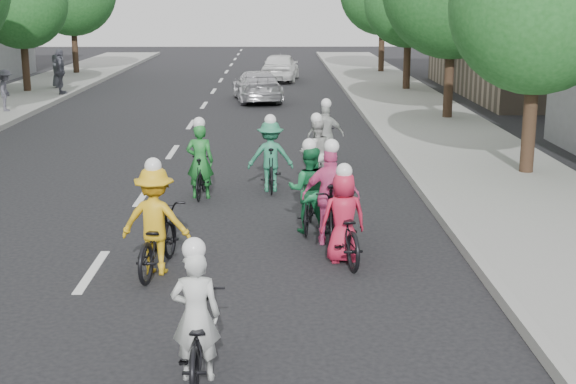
{
  "coord_description": "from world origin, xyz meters",
  "views": [
    {
      "loc": [
        2.88,
        -11.89,
        4.14
      ],
      "look_at": [
        3.07,
        1.1,
        1.0
      ],
      "focal_mm": 50.0,
      "sensor_mm": 36.0,
      "label": 1
    }
  ],
  "objects_px": {
    "cyclist_0": "(197,331)",
    "cyclist_7": "(271,161)",
    "cyclist_1": "(309,197)",
    "spectator_1": "(60,72)",
    "cyclist_6": "(316,160)",
    "cyclist_8": "(326,143)",
    "spectator_2": "(57,71)",
    "cyclist_3": "(331,205)",
    "follow_car_lead": "(257,86)",
    "follow_car_trail": "(280,67)",
    "cyclist_2": "(156,231)",
    "cyclist_4": "(343,226)",
    "spectator_0": "(6,90)",
    "cyclist_5": "(200,170)"
  },
  "relations": [
    {
      "from": "follow_car_lead",
      "to": "spectator_1",
      "type": "bearing_deg",
      "value": -17.38
    },
    {
      "from": "cyclist_8",
      "to": "cyclist_2",
      "type": "bearing_deg",
      "value": 63.59
    },
    {
      "from": "cyclist_3",
      "to": "cyclist_5",
      "type": "xyz_separation_m",
      "value": [
        -2.55,
        3.34,
        -0.08
      ]
    },
    {
      "from": "cyclist_1",
      "to": "cyclist_3",
      "type": "bearing_deg",
      "value": 122.21
    },
    {
      "from": "cyclist_2",
      "to": "spectator_0",
      "type": "height_order",
      "value": "cyclist_2"
    },
    {
      "from": "cyclist_8",
      "to": "spectator_1",
      "type": "xyz_separation_m",
      "value": [
        -10.46,
        14.53,
        0.52
      ]
    },
    {
      "from": "cyclist_8",
      "to": "spectator_0",
      "type": "relative_size",
      "value": 1.16
    },
    {
      "from": "cyclist_1",
      "to": "cyclist_3",
      "type": "distance_m",
      "value": 0.81
    },
    {
      "from": "cyclist_0",
      "to": "spectator_0",
      "type": "bearing_deg",
      "value": -67.51
    },
    {
      "from": "cyclist_5",
      "to": "cyclist_7",
      "type": "height_order",
      "value": "cyclist_5"
    },
    {
      "from": "cyclist_5",
      "to": "cyclist_6",
      "type": "bearing_deg",
      "value": -156.31
    },
    {
      "from": "cyclist_0",
      "to": "cyclist_7",
      "type": "height_order",
      "value": "cyclist_7"
    },
    {
      "from": "follow_car_lead",
      "to": "cyclist_7",
      "type": "bearing_deg",
      "value": 84.4
    },
    {
      "from": "spectator_2",
      "to": "cyclist_8",
      "type": "bearing_deg",
      "value": -154.62
    },
    {
      "from": "cyclist_1",
      "to": "cyclist_2",
      "type": "relative_size",
      "value": 0.87
    },
    {
      "from": "cyclist_1",
      "to": "follow_car_trail",
      "type": "bearing_deg",
      "value": -82.0
    },
    {
      "from": "spectator_1",
      "to": "cyclist_6",
      "type": "bearing_deg",
      "value": -165.0
    },
    {
      "from": "follow_car_trail",
      "to": "cyclist_2",
      "type": "bearing_deg",
      "value": 91.75
    },
    {
      "from": "follow_car_lead",
      "to": "follow_car_trail",
      "type": "bearing_deg",
      "value": -104.8
    },
    {
      "from": "follow_car_trail",
      "to": "cyclist_1",
      "type": "bearing_deg",
      "value": 96.54
    },
    {
      "from": "cyclist_6",
      "to": "follow_car_trail",
      "type": "bearing_deg",
      "value": -100.34
    },
    {
      "from": "cyclist_8",
      "to": "follow_car_lead",
      "type": "bearing_deg",
      "value": -86.65
    },
    {
      "from": "follow_car_lead",
      "to": "spectator_1",
      "type": "height_order",
      "value": "spectator_1"
    },
    {
      "from": "follow_car_trail",
      "to": "cyclist_5",
      "type": "bearing_deg",
      "value": 91.53
    },
    {
      "from": "cyclist_4",
      "to": "cyclist_7",
      "type": "xyz_separation_m",
      "value": [
        -1.2,
        4.88,
        0.08
      ]
    },
    {
      "from": "spectator_2",
      "to": "cyclist_4",
      "type": "bearing_deg",
      "value": -163.77
    },
    {
      "from": "cyclist_7",
      "to": "cyclist_5",
      "type": "bearing_deg",
      "value": 19.78
    },
    {
      "from": "follow_car_lead",
      "to": "cyclist_3",
      "type": "bearing_deg",
      "value": 86.99
    },
    {
      "from": "cyclist_8",
      "to": "spectator_2",
      "type": "relative_size",
      "value": 1.15
    },
    {
      "from": "cyclist_8",
      "to": "follow_car_lead",
      "type": "distance_m",
      "value": 13.3
    },
    {
      "from": "cyclist_0",
      "to": "cyclist_2",
      "type": "height_order",
      "value": "cyclist_2"
    },
    {
      "from": "cyclist_2",
      "to": "cyclist_6",
      "type": "relative_size",
      "value": 1.18
    },
    {
      "from": "cyclist_5",
      "to": "spectator_2",
      "type": "xyz_separation_m",
      "value": [
        -8.44,
        20.48,
        0.31
      ]
    },
    {
      "from": "cyclist_5",
      "to": "spectator_1",
      "type": "xyz_separation_m",
      "value": [
        -7.59,
        17.84,
        0.51
      ]
    },
    {
      "from": "cyclist_3",
      "to": "cyclist_8",
      "type": "distance_m",
      "value": 6.65
    },
    {
      "from": "cyclist_0",
      "to": "follow_car_lead",
      "type": "distance_m",
      "value": 24.8
    },
    {
      "from": "cyclist_1",
      "to": "cyclist_0",
      "type": "bearing_deg",
      "value": 82.78
    },
    {
      "from": "cyclist_4",
      "to": "follow_car_trail",
      "type": "xyz_separation_m",
      "value": [
        -0.86,
        29.06,
        0.15
      ]
    },
    {
      "from": "cyclist_6",
      "to": "cyclist_2",
      "type": "bearing_deg",
      "value": 52.69
    },
    {
      "from": "cyclist_0",
      "to": "cyclist_7",
      "type": "xyz_separation_m",
      "value": [
        0.76,
        8.96,
        0.12
      ]
    },
    {
      "from": "cyclist_0",
      "to": "spectator_1",
      "type": "bearing_deg",
      "value": -73.02
    },
    {
      "from": "cyclist_7",
      "to": "spectator_1",
      "type": "height_order",
      "value": "spectator_1"
    },
    {
      "from": "cyclist_3",
      "to": "follow_car_trail",
      "type": "distance_m",
      "value": 28.13
    },
    {
      "from": "cyclist_1",
      "to": "cyclist_4",
      "type": "relative_size",
      "value": 0.86
    },
    {
      "from": "cyclist_3",
      "to": "spectator_2",
      "type": "height_order",
      "value": "cyclist_3"
    },
    {
      "from": "follow_car_lead",
      "to": "follow_car_trail",
      "type": "relative_size",
      "value": 1.02
    },
    {
      "from": "cyclist_4",
      "to": "cyclist_8",
      "type": "height_order",
      "value": "cyclist_8"
    },
    {
      "from": "cyclist_7",
      "to": "follow_car_trail",
      "type": "distance_m",
      "value": 24.18
    },
    {
      "from": "cyclist_3",
      "to": "spectator_0",
      "type": "xyz_separation_m",
      "value": [
        -10.75,
        15.9,
        0.22
      ]
    },
    {
      "from": "spectator_1",
      "to": "follow_car_trail",
      "type": "bearing_deg",
      "value": -69.55
    }
  ]
}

